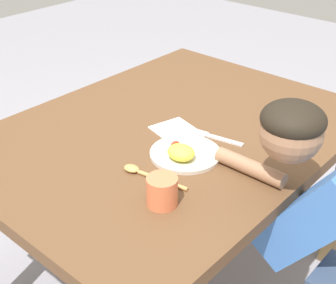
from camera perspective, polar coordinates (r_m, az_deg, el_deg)
The scene contains 7 objects.
dining_table at distance 1.69m, azimuth 0.29°, elevation -1.13°, with size 1.30×0.98×0.75m.
plate at distance 1.48m, azimuth 1.88°, elevation -1.32°, with size 0.22×0.22×0.06m.
fork at distance 1.60m, azimuth 5.42°, elevation 0.58°, with size 0.06×0.21×0.01m.
spoon at distance 1.40m, azimuth -2.77°, elevation -3.73°, with size 0.06×0.22×0.02m.
drinking_cup at distance 1.27m, azimuth -0.70°, elevation -5.81°, with size 0.08×0.08×0.08m, color #E57248.
person at distance 1.46m, azimuth 16.62°, elevation -12.32°, with size 0.17×0.49×1.01m.
napkin at distance 1.63m, azimuth 0.89°, elevation 1.35°, with size 0.13×0.14×0.00m, color white.
Camera 1 is at (-1.08, -0.95, 1.54)m, focal length 51.74 mm.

